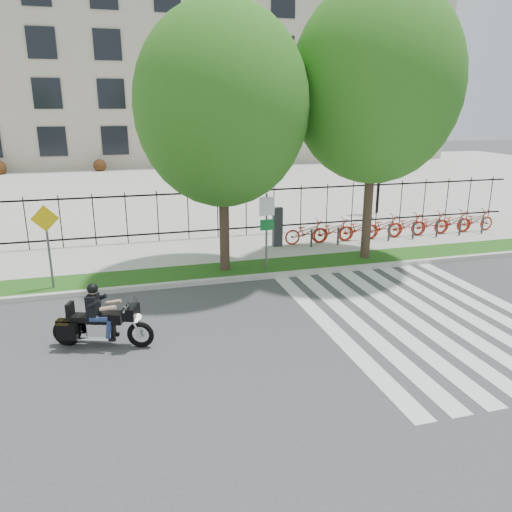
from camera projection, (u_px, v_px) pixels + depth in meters
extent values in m
plane|color=#3C3D3F|center=(246.00, 340.00, 11.79)|extent=(120.00, 120.00, 0.00)
cube|color=#B8B5AD|center=(213.00, 281.00, 15.55)|extent=(60.00, 0.20, 0.15)
cube|color=#1A4C13|center=(208.00, 273.00, 16.33)|extent=(60.00, 1.50, 0.15)
cube|color=#ACA9A1|center=(196.00, 252.00, 18.63)|extent=(60.00, 3.50, 0.15)
cube|color=#ACA9A1|center=(156.00, 185.00, 34.82)|extent=(80.00, 34.00, 0.10)
cube|color=#AB9C8A|center=(134.00, 58.00, 50.40)|extent=(60.00, 20.00, 20.00)
cylinder|color=black|center=(379.00, 175.00, 24.86)|extent=(0.14, 0.14, 4.00)
cylinder|color=black|center=(382.00, 136.00, 24.32)|extent=(0.06, 0.70, 0.70)
sphere|color=white|center=(376.00, 134.00, 24.20)|extent=(0.36, 0.36, 0.36)
sphere|color=white|center=(389.00, 134.00, 24.38)|extent=(0.36, 0.36, 0.36)
cylinder|color=#37251E|center=(224.00, 216.00, 15.94)|extent=(0.32, 0.32, 3.58)
ellipsoid|color=#215A14|center=(222.00, 106.00, 14.97)|extent=(5.29, 5.29, 6.08)
cylinder|color=#37251E|center=(368.00, 199.00, 17.17)|extent=(0.32, 0.32, 4.17)
ellipsoid|color=#215A14|center=(376.00, 84.00, 16.09)|extent=(5.57, 5.57, 6.40)
cube|color=#2D2D33|center=(277.00, 227.00, 18.97)|extent=(0.35, 0.25, 1.50)
imported|color=#A22310|center=(307.00, 232.00, 19.36)|extent=(1.78, 0.62, 0.93)
cylinder|color=#2D2D33|center=(311.00, 238.00, 18.94)|extent=(0.08, 0.08, 0.70)
imported|color=#A22310|center=(333.00, 230.00, 19.65)|extent=(1.78, 0.62, 0.93)
cylinder|color=#2D2D33|center=(338.00, 236.00, 19.22)|extent=(0.08, 0.08, 0.70)
imported|color=#A22310|center=(358.00, 228.00, 19.93)|extent=(1.78, 0.62, 0.93)
cylinder|color=#2D2D33|center=(364.00, 234.00, 19.50)|extent=(0.08, 0.08, 0.70)
imported|color=#A22310|center=(383.00, 227.00, 20.22)|extent=(1.78, 0.62, 0.93)
cylinder|color=#2D2D33|center=(389.00, 232.00, 19.79)|extent=(0.08, 0.08, 0.70)
imported|color=#A22310|center=(407.00, 225.00, 20.50)|extent=(1.78, 0.62, 0.93)
cylinder|color=#2D2D33|center=(413.00, 231.00, 20.07)|extent=(0.08, 0.08, 0.70)
imported|color=#A22310|center=(430.00, 223.00, 20.79)|extent=(1.78, 0.62, 0.93)
cylinder|color=#2D2D33|center=(437.00, 229.00, 20.36)|extent=(0.08, 0.08, 0.70)
imported|color=#A22310|center=(453.00, 222.00, 21.07)|extent=(1.78, 0.62, 0.93)
cylinder|color=#2D2D33|center=(460.00, 227.00, 20.64)|extent=(0.08, 0.08, 0.70)
imported|color=#A22310|center=(475.00, 220.00, 21.36)|extent=(1.78, 0.62, 0.93)
cylinder|color=#2D2D33|center=(482.00, 226.00, 20.93)|extent=(0.08, 0.08, 0.70)
cylinder|color=#59595B|center=(266.00, 232.00, 16.11)|extent=(0.07, 0.07, 2.50)
cube|color=white|center=(267.00, 206.00, 15.83)|extent=(0.50, 0.03, 0.60)
cube|color=#0C6626|center=(267.00, 225.00, 16.00)|extent=(0.45, 0.03, 0.35)
cylinder|color=#59595B|center=(49.00, 249.00, 14.42)|extent=(0.07, 0.07, 2.40)
cube|color=yellow|center=(45.00, 218.00, 14.13)|extent=(0.78, 0.03, 0.78)
torus|color=black|center=(141.00, 335.00, 11.36)|extent=(0.63, 0.32, 0.63)
torus|color=black|center=(67.00, 332.00, 11.47)|extent=(0.67, 0.35, 0.66)
cube|color=black|center=(131.00, 312.00, 11.21)|extent=(0.42, 0.56, 0.27)
cube|color=#26262B|center=(133.00, 303.00, 11.15)|extent=(0.28, 0.47, 0.28)
cube|color=silver|center=(101.00, 329.00, 11.39)|extent=(0.62, 0.47, 0.36)
cube|color=black|center=(112.00, 318.00, 11.29)|extent=(0.57, 0.46, 0.24)
cube|color=black|center=(86.00, 318.00, 11.33)|extent=(0.71, 0.52, 0.13)
cube|color=black|center=(70.00, 309.00, 11.29)|extent=(0.19, 0.32, 0.31)
cube|color=black|center=(67.00, 332.00, 11.16)|extent=(0.48, 0.29, 0.36)
cube|color=black|center=(77.00, 322.00, 11.68)|extent=(0.48, 0.29, 0.36)
cube|color=black|center=(93.00, 305.00, 11.22)|extent=(0.33, 0.42, 0.47)
sphere|color=tan|center=(93.00, 290.00, 11.12)|extent=(0.21, 0.21, 0.21)
sphere|color=black|center=(93.00, 289.00, 11.11)|extent=(0.25, 0.25, 0.25)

